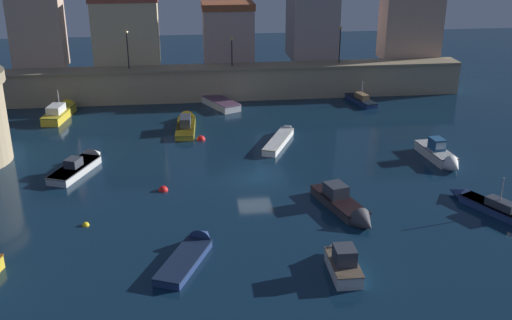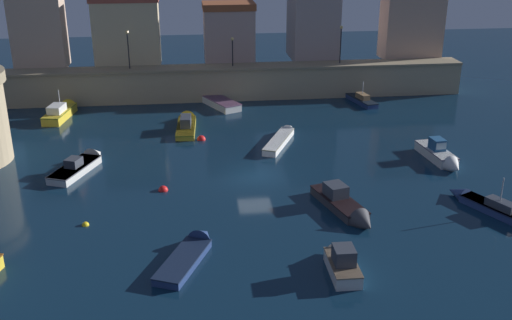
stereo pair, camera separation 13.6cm
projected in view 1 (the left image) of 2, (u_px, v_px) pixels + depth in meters
The scene contains 20 objects.
ground_plane at pixel (255, 175), 45.35m from camera, with size 117.10×117.10×0.00m, color #0C2338.
quay_wall at pixel (231, 82), 63.91m from camera, with size 48.66×2.91×3.44m.
old_town_backdrop at pixel (235, 26), 65.12m from camera, with size 45.47×6.02×8.18m.
quay_lamp_0 at pixel (127, 44), 61.19m from camera, with size 0.32×0.32×3.84m.
quay_lamp_1 at pixel (232, 47), 62.55m from camera, with size 0.32×0.32×2.94m.
quay_lamp_2 at pixel (340, 39), 63.60m from camera, with size 0.32×0.32×3.90m.
moored_boat_0 at pixel (281, 138), 52.12m from camera, with size 4.02×7.13×1.08m.
moored_boat_1 at pixel (216, 101), 62.25m from camera, with size 4.30×6.37×1.73m.
moored_boat_2 at pixel (486, 204), 40.01m from camera, with size 3.97×6.46×2.88m.
moored_boat_3 at pixel (82, 164), 46.49m from camera, with size 3.95×6.56×1.72m.
moored_boat_4 at pixel (346, 207), 39.51m from camera, with size 3.26×6.73×1.87m.
moored_boat_5 at pixel (186, 123), 55.70m from camera, with size 1.93×7.13×1.82m.
moored_boat_6 at pixel (192, 251), 34.61m from camera, with size 3.83×6.18×1.46m.
moored_boat_7 at pixel (62, 111), 58.57m from camera, with size 2.73×6.73×3.05m.
moored_boat_9 at pixel (441, 156), 47.70m from camera, with size 2.01×5.93×1.97m.
moored_boat_10 at pixel (342, 260), 33.07m from camera, with size 1.47×4.10×1.95m.
moored_boat_11 at pixel (357, 98), 63.51m from camera, with size 2.58×6.15×2.61m.
mooring_buoy_0 at pixel (163, 191), 42.83m from camera, with size 0.68×0.68×0.68m, color red.
mooring_buoy_1 at pixel (86, 225), 38.00m from camera, with size 0.45×0.45×0.45m, color yellow.
mooring_buoy_2 at pixel (201, 140), 52.55m from camera, with size 0.75×0.75×0.75m, color red.
Camera 1 is at (-4.92, -41.42, 17.85)m, focal length 43.04 mm.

